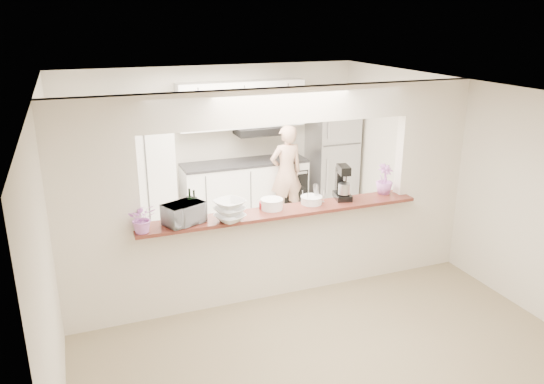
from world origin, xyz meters
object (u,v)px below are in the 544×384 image
person (286,173)px  toaster_oven (184,214)px  refrigerator (332,159)px  stand_mixer (343,184)px

person → toaster_oven: bearing=42.4°
refrigerator → toaster_oven: size_ratio=4.03×
refrigerator → toaster_oven: 4.21m
toaster_oven → person: size_ratio=0.27×
toaster_oven → person: person is taller
refrigerator → person: refrigerator is taller
toaster_oven → refrigerator: bearing=16.3°
toaster_oven → stand_mixer: 2.01m
stand_mixer → person: (0.18, 2.24, -0.49)m
refrigerator → person: bearing=-161.0°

